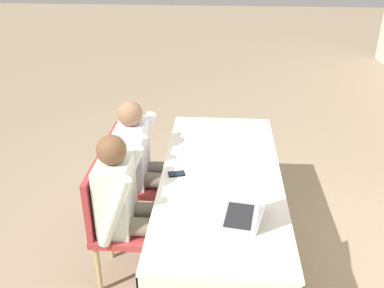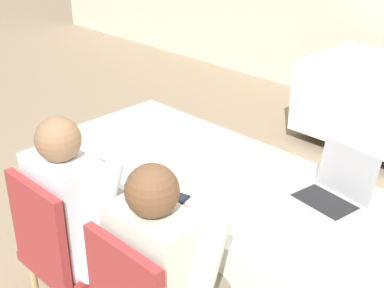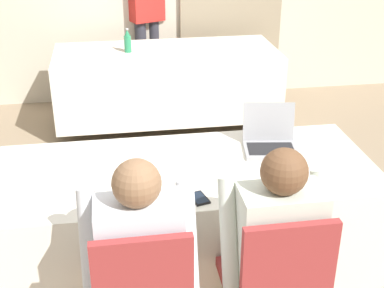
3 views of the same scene
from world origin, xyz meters
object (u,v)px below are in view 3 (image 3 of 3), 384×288
(cell_phone, at_px, (199,198))
(water_bottle, at_px, (128,41))
(chair_near_right, at_px, (277,284))
(person_white_shirt, at_px, (272,242))
(person_checkered_shirt, at_px, (140,255))
(person_red_shirt, at_px, (147,15))
(laptop, at_px, (270,141))

(cell_phone, distance_m, water_bottle, 2.68)
(chair_near_right, xyz_separation_m, person_white_shirt, (0.00, 0.10, 0.16))
(water_bottle, relative_size, person_checkered_shirt, 0.19)
(chair_near_right, distance_m, person_white_shirt, 0.19)
(person_white_shirt, bearing_deg, person_checkered_shirt, 0.00)
(person_red_shirt, bearing_deg, chair_near_right, -108.64)
(person_white_shirt, relative_size, person_red_shirt, 0.74)
(laptop, distance_m, person_red_shirt, 2.95)
(cell_phone, bearing_deg, person_red_shirt, 74.67)
(laptop, height_order, person_red_shirt, person_red_shirt)
(chair_near_right, bearing_deg, water_bottle, -80.84)
(cell_phone, relative_size, water_bottle, 0.61)
(cell_phone, relative_size, person_red_shirt, 0.09)
(water_bottle, distance_m, chair_near_right, 3.14)
(laptop, height_order, cell_phone, laptop)
(laptop, xyz_separation_m, person_checkered_shirt, (-0.83, -0.80, -0.11))
(cell_phone, height_order, person_checkered_shirt, person_checkered_shirt)
(laptop, bearing_deg, chair_near_right, -95.17)
(laptop, height_order, person_white_shirt, person_white_shirt)
(water_bottle, xyz_separation_m, person_checkered_shirt, (-0.11, -2.98, -0.16))
(cell_phone, xyz_separation_m, water_bottle, (-0.21, 2.67, 0.09))
(person_checkered_shirt, bearing_deg, person_white_shirt, -180.00)
(cell_phone, bearing_deg, person_white_shirt, -62.61)
(person_white_shirt, bearing_deg, laptop, -105.43)
(laptop, distance_m, person_checkered_shirt, 1.16)
(chair_near_right, height_order, person_white_shirt, person_white_shirt)
(cell_phone, xyz_separation_m, person_white_shirt, (0.29, -0.31, -0.07))
(laptop, height_order, chair_near_right, laptop)
(chair_near_right, bearing_deg, laptop, -103.74)
(person_white_shirt, xyz_separation_m, person_red_shirt, (-0.26, 3.71, 0.25))
(water_bottle, xyz_separation_m, chair_near_right, (0.50, -3.09, -0.32))
(person_checkered_shirt, bearing_deg, laptop, -135.75)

